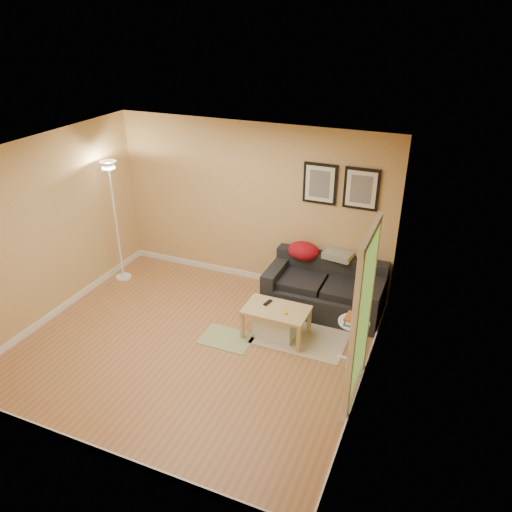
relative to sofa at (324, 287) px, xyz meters
name	(u,v)px	position (x,y,z in m)	size (l,w,h in m)	color
floor	(194,344)	(-1.36, -1.53, -0.38)	(4.50, 4.50, 0.00)	#AD704A
ceiling	(181,155)	(-1.36, -1.53, 2.23)	(4.50, 4.50, 0.00)	white
wall_back	(252,205)	(-1.36, 0.47, 0.92)	(4.50, 4.50, 0.00)	tan
wall_front	(77,352)	(-1.36, -3.53, 0.92)	(4.50, 4.50, 0.00)	tan
wall_left	(47,230)	(-3.61, -1.53, 0.92)	(4.00, 4.00, 0.00)	tan
wall_right	(371,295)	(0.89, -1.53, 0.92)	(4.00, 4.00, 0.00)	tan
baseboard_back	(252,275)	(-1.36, 0.46, -0.33)	(4.50, 0.02, 0.10)	white
baseboard_front	(98,450)	(-1.36, -3.52, -0.33)	(4.50, 0.02, 0.10)	white
baseboard_left	(63,307)	(-3.60, -1.53, -0.33)	(0.02, 4.00, 0.10)	white
baseboard_right	(359,385)	(0.88, -1.53, -0.33)	(0.02, 4.00, 0.10)	white
sofa	(324,287)	(0.00, 0.00, 0.00)	(1.70, 0.90, 0.75)	black
red_throw	(303,251)	(-0.43, 0.27, 0.40)	(0.48, 0.36, 0.28)	maroon
plaid_throw	(338,255)	(0.09, 0.31, 0.41)	(0.42, 0.26, 0.10)	#C5BB73
framed_print_left	(320,184)	(-0.28, 0.45, 1.43)	(0.50, 0.04, 0.60)	black
framed_print_right	(361,189)	(0.32, 0.45, 1.43)	(0.50, 0.04, 0.60)	black
area_rug	(301,336)	(-0.08, -0.80, -0.37)	(1.25, 0.85, 0.01)	beige
green_runner	(227,339)	(-1.01, -1.25, -0.37)	(0.70, 0.50, 0.01)	#668C4C
coffee_table	(276,322)	(-0.42, -0.91, -0.16)	(0.87, 0.53, 0.44)	tan
remote_control	(268,303)	(-0.58, -0.83, 0.07)	(0.05, 0.16, 0.02)	black
tape_roll	(285,313)	(-0.27, -0.98, 0.08)	(0.07, 0.07, 0.03)	yellow
storage_bin	(276,324)	(-0.43, -0.90, -0.20)	(0.56, 0.41, 0.35)	white
side_table	(352,341)	(0.66, -1.05, -0.07)	(0.39, 0.39, 0.60)	white
book_stack	(354,319)	(0.65, -1.06, 0.27)	(0.20, 0.26, 0.08)	#2D4688
floor_lamp	(116,226)	(-3.36, -0.37, 0.58)	(0.26, 0.26, 2.01)	white
doorway	(361,323)	(0.84, -1.68, 0.65)	(0.12, 1.01, 2.13)	white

